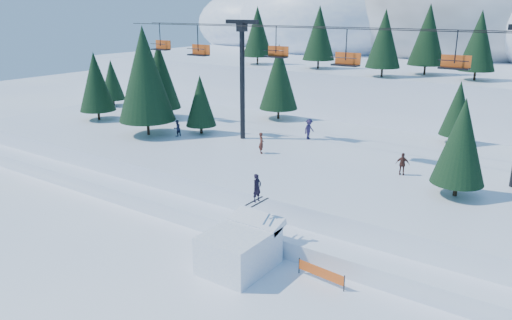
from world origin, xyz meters
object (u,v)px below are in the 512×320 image
Objects in this scene: chairlift at (347,69)px; jump_kicker at (240,248)px; banner_far at (432,285)px; banner_near at (321,273)px.

jump_kicker is at bearing -85.24° from chairlift.
chairlift is 18.33m from banner_far.
chairlift reaches higher than banner_far.
jump_kicker reaches higher than banner_near.
banner_far is (5.12, 2.09, 0.00)m from banner_near.
banner_far is (9.48, 3.28, -0.65)m from jump_kicker.
chairlift is at bearing 94.76° from jump_kicker.
banner_near is at bearing 15.37° from jump_kicker.
banner_near is at bearing -68.19° from chairlift.
jump_kicker is 1.89× the size of banner_far.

